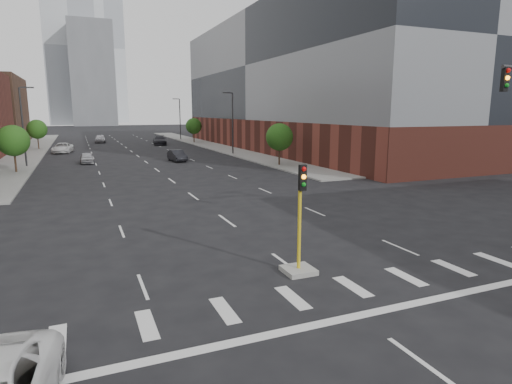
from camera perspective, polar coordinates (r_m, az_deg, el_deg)
sidewalk_left_far at (r=79.98m, az=-27.73°, el=4.99°), size 5.00×92.00×0.15m
sidewalk_right_far at (r=82.87m, az=-6.54°, el=6.31°), size 5.00×92.00×0.15m
building_right_main at (r=75.45m, az=7.37°, el=14.17°), size 24.00×70.00×22.00m
tower_left at (r=227.21m, az=-23.52°, el=17.14°), size 22.00×22.00×70.00m
tower_right at (r=268.12m, az=-19.49°, el=17.38°), size 20.00×20.00×80.00m
tower_mid at (r=206.15m, az=-21.01°, el=14.41°), size 18.00×18.00×44.00m
median_traffic_signal at (r=17.25m, az=5.79°, el=-7.67°), size 1.20×1.20×4.40m
streetlight_right_a at (r=64.05m, az=-3.23°, el=9.50°), size 1.60×0.22×9.07m
streetlight_right_b at (r=97.75m, az=-10.15°, el=9.78°), size 1.60×0.22×9.07m
streetlight_left at (r=55.70m, az=-28.60°, el=8.03°), size 1.60×0.22×9.07m
tree_left_near at (r=50.87m, az=-29.65°, el=5.97°), size 3.20×3.20×4.85m
tree_left_far at (r=80.70m, az=-27.17°, el=7.45°), size 3.20×3.20×4.85m
tree_right_near at (r=50.48m, az=3.15°, el=7.32°), size 3.20×3.20×4.85m
tree_right_far at (r=88.21m, az=-8.31°, el=8.70°), size 3.20×3.20×4.85m
car_near_left at (r=57.17m, az=-21.61°, el=4.26°), size 1.63×4.00×1.36m
car_mid_right at (r=56.30m, az=-10.48°, el=4.79°), size 1.86×4.53×1.46m
car_far_left at (r=72.90m, az=-24.38°, el=5.37°), size 3.30×5.83×1.54m
car_deep_right at (r=84.85m, az=-12.71°, el=6.75°), size 3.16×6.14×1.70m
car_distant at (r=93.75m, az=-20.05°, el=6.71°), size 2.34×5.03×1.67m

